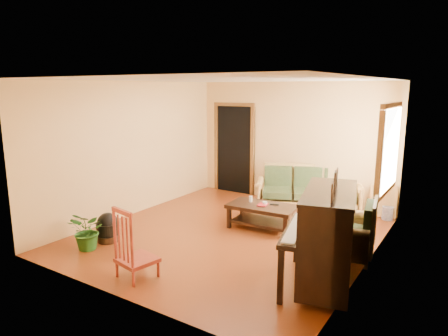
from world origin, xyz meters
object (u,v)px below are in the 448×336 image
Objects in this scene: footstool at (108,231)px; potted_plant at (88,231)px; coffee_table at (262,217)px; red_chair at (136,242)px; sofa at (308,188)px; ceramic_crock at (388,213)px; armchair at (347,228)px; piano at (328,239)px.

footstool is 0.43m from potted_plant.
coffee_table is 1.24× the size of red_chair.
sofa is 2.13× the size of red_chair.
ceramic_crock is (2.31, 4.29, -0.36)m from red_chair.
footstool is 1.50m from red_chair.
red_chair is (-2.13, -2.14, 0.03)m from armchair.
sofa is 3.34m from piano.
piano is at bearing 7.40° from footstool.
armchair is 3.76m from footstool.
ceramic_crock is at bearing 48.34° from potted_plant.
footstool is 0.39× the size of red_chair.
footstool is 5.13m from ceramic_crock.
piano is (1.42, -3.02, 0.18)m from sofa.
coffee_table is at bearing 155.72° from armchair.
coffee_table is 3.20× the size of footstool.
coffee_table is 1.67m from armchair.
red_chair reaches higher than armchair.
piano is 3.59m from potted_plant.
coffee_table is at bearing 45.87° from footstool.
footstool is (-1.84, -1.90, -0.04)m from coffee_table.
piano is 1.46× the size of red_chair.
red_chair is 4.88m from ceramic_crock.
potted_plant is at bearing 179.87° from piano.
piano reaches higher than coffee_table.
ceramic_crock is at bearing 72.86° from red_chair.
potted_plant is (-3.42, -1.89, -0.15)m from armchair.
piano is at bearing -41.23° from coffee_table.
potted_plant is at bearing -141.51° from sofa.
ceramic_crock is 0.42× the size of potted_plant.
footstool reaches higher than ceramic_crock.
sofa is at bearing 114.76° from armchair.
ceramic_crock is at bearing 75.59° from armchair.
footstool is (-2.08, -3.47, -0.27)m from sofa.
armchair is at bearing 78.70° from piano.
coffee_table is 1.95× the size of potted_plant.
potted_plant reaches higher than coffee_table.
piano reaches higher than red_chair.
potted_plant is at bearing -86.23° from footstool.
armchair reaches higher than coffee_table.
sofa is at bearing 81.50° from coffee_table.
potted_plant is (-1.29, 0.25, -0.18)m from red_chair.
red_chair is at bearing -101.71° from coffee_table.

